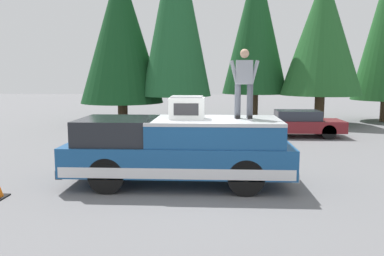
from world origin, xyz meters
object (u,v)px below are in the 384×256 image
person_on_truck_bed (244,82)px  parked_car_maroon (295,123)px  pickup_truck (179,150)px  compressor_unit (187,108)px

person_on_truck_bed → parked_car_maroon: bearing=-20.5°
pickup_truck → person_on_truck_bed: bearing=-84.1°
compressor_unit → parked_car_maroon: bearing=-28.4°
pickup_truck → compressor_unit: 1.07m
compressor_unit → parked_car_maroon: size_ratio=0.20×
pickup_truck → parked_car_maroon: 9.06m
person_on_truck_bed → compressor_unit: bearing=98.4°
compressor_unit → pickup_truck: bearing=78.2°
pickup_truck → compressor_unit: size_ratio=6.60×
compressor_unit → person_on_truck_bed: bearing=-81.6°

